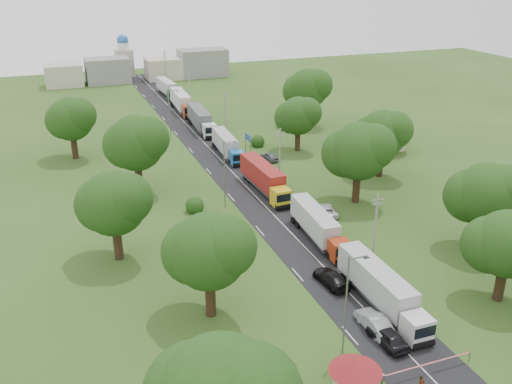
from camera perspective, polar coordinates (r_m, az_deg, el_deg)
name	(u,v)px	position (r m, az deg, el deg)	size (l,w,h in m)	color
ground	(304,246)	(71.57, 4.82, -5.43)	(260.00, 260.00, 0.00)	#2D4B19
road	(249,190)	(88.30, -0.69, 0.25)	(8.00, 200.00, 0.04)	black
boom_barrier	(414,369)	(52.65, 15.55, -16.65)	(9.22, 0.35, 1.18)	slate
guard_booth	(355,373)	(49.15, 9.89, -17.40)	(4.40, 4.40, 3.45)	#C1B5A0
info_sign	(248,140)	(102.24, -0.83, 5.17)	(0.12, 3.10, 4.10)	slate
pole_1	(375,229)	(66.48, 11.83, -3.63)	(1.60, 0.24, 9.00)	gray
pole_2	(280,155)	(89.42, 2.40, 3.72)	(1.60, 0.24, 9.00)	gray
pole_3	(225,113)	(114.63, -3.09, 7.93)	(1.60, 0.24, 9.00)	gray
pole_4	(190,85)	(140.90, -6.63, 10.57)	(1.60, 0.24, 9.00)	gray
pole_5	(165,66)	(167.73, -9.08, 12.35)	(1.60, 0.24, 9.00)	gray
lamp_0	(348,301)	(51.37, 9.15, -10.69)	(2.03, 0.22, 10.00)	slate
lamp_1	(225,171)	(80.28, -3.07, 2.14)	(2.03, 0.22, 10.00)	slate
lamp_2	(170,112)	(112.69, -8.57, 7.92)	(2.03, 0.22, 10.00)	slate
tree_2	(507,243)	(63.14, 23.78, -4.71)	(8.00, 8.00, 10.10)	#382616
tree_3	(486,194)	(73.29, 22.00, -0.17)	(8.80, 8.80, 11.07)	#382616
tree_4	(358,151)	(82.52, 10.19, 4.08)	(9.60, 9.60, 12.05)	#382616
tree_5	(382,134)	(93.77, 12.48, 5.73)	(8.80, 8.80, 11.07)	#382616
tree_6	(298,116)	(104.95, 4.21, 7.62)	(8.00, 8.00, 10.10)	#382616
tree_7	(307,89)	(121.62, 5.16, 10.26)	(9.60, 9.60, 12.05)	#382616
tree_10	(208,251)	(55.32, -4.79, -5.86)	(8.80, 8.80, 11.07)	#382616
tree_11	(113,203)	(67.57, -14.08, -1.04)	(8.80, 8.80, 11.07)	#382616
tree_12	(136,143)	(86.73, -11.93, 4.85)	(9.60, 9.60, 12.05)	#382616
tree_13	(71,119)	(105.39, -18.04, 6.99)	(8.80, 8.80, 11.07)	#382616
house_cream	(383,131)	(108.50, 12.58, 6.01)	(10.08, 10.08, 5.80)	#C1B5A0
distant_town	(145,68)	(171.90, -11.02, 12.05)	(52.00, 8.00, 8.00)	gray
church	(124,58)	(178.69, -13.05, 12.90)	(5.00, 5.00, 12.30)	#C1B5A0
truck_0	(381,288)	(60.18, 12.39, -9.40)	(2.56, 14.62, 4.05)	silver
truck_1	(318,225)	(72.45, 6.19, -3.33)	(3.06, 13.84, 3.82)	#A53012
truck_2	(265,178)	(86.78, 0.86, 1.40)	(2.98, 14.96, 4.14)	gold
truck_3	(227,145)	(103.15, -2.96, 4.72)	(2.97, 13.59, 3.75)	#1C64A8
truck_4	(201,119)	(119.41, -5.56, 7.25)	(3.33, 15.38, 4.25)	silver
truck_5	(181,102)	(134.82, -7.46, 8.94)	(3.25, 15.58, 4.31)	#A53E19
truck_6	(167,88)	(151.33, -8.88, 10.25)	(3.11, 13.86, 3.83)	#215A2C
car_lane_front	(388,337)	(55.82, 13.02, -13.91)	(1.94, 4.81, 1.64)	black
car_lane_mid	(374,323)	(57.35, 11.74, -12.67)	(1.77, 5.07, 1.67)	#A0A2A8
car_lane_rear	(331,278)	(63.72, 7.54, -8.54)	(2.18, 5.37, 1.56)	black
car_verge_near	(326,210)	(80.01, 7.02, -1.84)	(2.29, 4.97, 1.38)	silver
car_verge_far	(269,157)	(100.86, 1.34, 3.57)	(1.71, 4.26, 1.45)	slate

